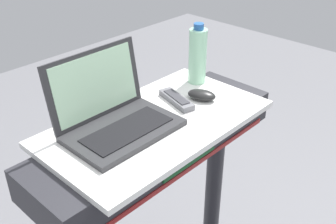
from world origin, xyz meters
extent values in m
cylinder|color=#28282D|center=(0.34, 0.70, 0.60)|extent=(0.07, 0.07, 0.89)
cube|color=#28282D|center=(0.00, 0.70, 1.10)|extent=(0.90, 0.28, 0.11)
cube|color=#0C3F19|center=(0.00, 0.56, 1.10)|extent=(0.24, 0.01, 0.06)
cube|color=maroon|center=(0.00, 0.56, 1.05)|extent=(0.81, 0.00, 0.02)
cube|color=white|center=(0.00, 0.70, 1.16)|extent=(0.73, 0.41, 0.02)
cube|color=#2D2D30|center=(-0.12, 0.72, 1.18)|extent=(0.34, 0.21, 0.02)
cube|color=black|center=(-0.12, 0.70, 1.19)|extent=(0.28, 0.12, 0.00)
cube|color=#2D2D30|center=(-0.12, 0.84, 1.30)|extent=(0.34, 0.04, 0.21)
cube|color=#B2E0B7|center=(-0.12, 0.84, 1.30)|extent=(0.30, 0.03, 0.19)
ellipsoid|color=black|center=(0.21, 0.68, 1.19)|extent=(0.09, 0.11, 0.03)
cylinder|color=#9EDBB2|center=(0.31, 0.79, 1.27)|extent=(0.07, 0.07, 0.20)
cylinder|color=#2659A5|center=(0.31, 0.79, 1.39)|extent=(0.04, 0.04, 0.02)
cube|color=slate|center=(0.13, 0.73, 1.18)|extent=(0.09, 0.17, 0.02)
cube|color=#333338|center=(0.13, 0.73, 1.19)|extent=(0.06, 0.12, 0.00)
camera|label=1|loc=(-0.78, -0.08, 1.84)|focal=43.30mm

